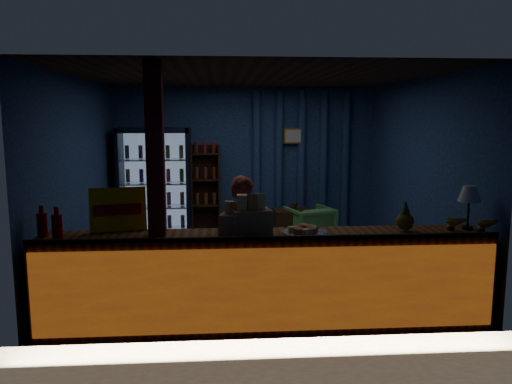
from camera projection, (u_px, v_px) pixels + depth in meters
ground at (253, 269)px, 6.89m from camera, size 4.60×4.60×0.00m
room_walls at (253, 156)px, 6.66m from camera, size 4.60×4.60×4.60m
counter at (266, 280)px, 4.94m from camera, size 4.40×0.57×0.99m
support_post at (157, 200)px, 4.75m from camera, size 0.16×0.16×2.60m
beverage_cooler at (156, 185)px, 8.53m from camera, size 1.20×0.62×1.90m
bottle_shelf at (206, 191)px, 8.75m from camera, size 0.50×0.28×1.60m
curtain_folds at (301, 161)px, 8.88m from camera, size 1.74×0.14×2.50m
framed_picture at (294, 136)px, 8.76m from camera, size 0.36×0.04×0.28m
shopkeeper at (243, 243)px, 5.40m from camera, size 0.57×0.41×1.46m
green_chair at (310, 225)px, 8.20m from camera, size 0.85×0.87×0.63m
side_table at (293, 226)px, 8.29m from camera, size 0.62×0.45×0.67m
yellow_sign at (118, 209)px, 4.95m from camera, size 0.56×0.22×0.44m
soda_bottles at (50, 224)px, 4.69m from camera, size 0.26×0.18×0.32m
snack_box_left at (251, 219)px, 4.87m from camera, size 0.42×0.37×0.39m
snack_box_centre at (236, 222)px, 4.87m from camera, size 0.35×0.31×0.31m
pastry_tray at (305, 231)px, 4.86m from camera, size 0.44×0.44×0.07m
banana_bunches at (468, 224)px, 4.93m from camera, size 0.51×0.30×0.17m
table_lamp at (469, 195)px, 5.00m from camera, size 0.23×0.23×0.45m
pineapple at (405, 219)px, 4.96m from camera, size 0.18×0.18×0.31m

